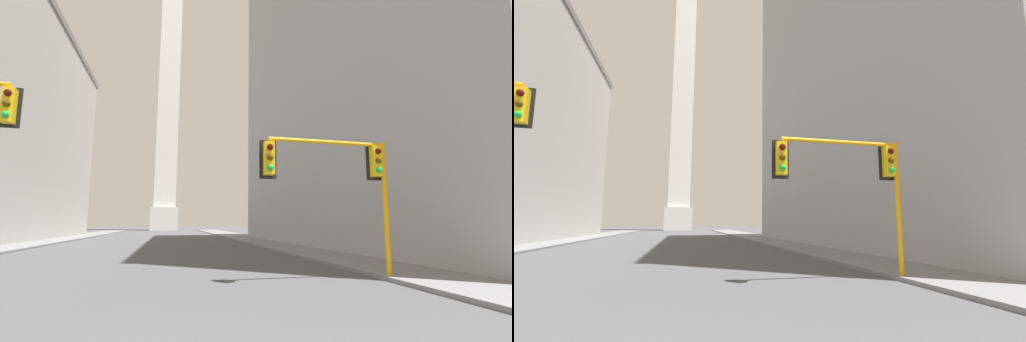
% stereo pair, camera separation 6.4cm
% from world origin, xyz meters
% --- Properties ---
extents(sidewalk_left, '(5.00, 110.85, 0.15)m').
position_xyz_m(sidewalk_left, '(-11.06, 33.26, 0.07)').
color(sidewalk_left, slate).
rests_on(sidewalk_left, ground_plane).
extents(sidewalk_right, '(5.00, 110.85, 0.15)m').
position_xyz_m(sidewalk_right, '(11.06, 33.26, 0.07)').
color(sidewalk_right, slate).
rests_on(sidewalk_right, ground_plane).
extents(building_right, '(28.56, 38.50, 39.19)m').
position_xyz_m(building_right, '(25.95, 23.82, 19.60)').
color(building_right, '#9E9EA0').
rests_on(building_right, ground_plane).
extents(obelisk, '(7.04, 7.04, 76.96)m').
position_xyz_m(obelisk, '(0.00, 92.38, 36.98)').
color(obelisk, silver).
rests_on(obelisk, ground_plane).
extents(traffic_light_near_right, '(4.77, 0.52, 4.81)m').
position_xyz_m(traffic_light_near_right, '(7.23, 7.69, 3.65)').
color(traffic_light_near_right, orange).
rests_on(traffic_light_near_right, ground_plane).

